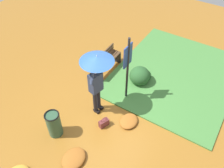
# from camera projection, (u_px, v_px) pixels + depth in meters

# --- Properties ---
(ground_plane) EXTENTS (18.00, 18.00, 0.00)m
(ground_plane) POSITION_uv_depth(u_px,v_px,m) (108.00, 110.00, 7.55)
(ground_plane) COLOR #9E6623
(grass_verge) EXTENTS (4.80, 4.00, 0.05)m
(grass_verge) POSITION_uv_depth(u_px,v_px,m) (175.00, 74.00, 8.70)
(grass_verge) COLOR #47843D
(grass_verge) RESTS_ON ground_plane
(person_with_umbrella) EXTENTS (0.96, 0.96, 2.04)m
(person_with_umbrella) POSITION_uv_depth(u_px,v_px,m) (96.00, 71.00, 6.53)
(person_with_umbrella) COLOR black
(person_with_umbrella) RESTS_ON ground_plane
(info_sign_post) EXTENTS (0.44, 0.07, 2.30)m
(info_sign_post) POSITION_uv_depth(u_px,v_px,m) (128.00, 63.00, 6.94)
(info_sign_post) COLOR black
(info_sign_post) RESTS_ON ground_plane
(handbag) EXTENTS (0.33, 0.24, 0.37)m
(handbag) POSITION_uv_depth(u_px,v_px,m) (104.00, 123.00, 7.03)
(handbag) COLOR brown
(handbag) RESTS_ON ground_plane
(park_bench) EXTENTS (1.40, 0.39, 0.75)m
(park_bench) POSITION_uv_depth(u_px,v_px,m) (106.00, 62.00, 8.62)
(park_bench) COLOR black
(park_bench) RESTS_ON ground_plane
(trash_bin) EXTENTS (0.42, 0.42, 0.83)m
(trash_bin) POSITION_uv_depth(u_px,v_px,m) (54.00, 124.00, 6.64)
(trash_bin) COLOR #2D5138
(trash_bin) RESTS_ON ground_plane
(shrub_cluster) EXTENTS (0.78, 0.71, 0.64)m
(shrub_cluster) POSITION_uv_depth(u_px,v_px,m) (141.00, 76.00, 8.24)
(shrub_cluster) COLOR #285628
(shrub_cluster) RESTS_ON ground_plane
(leaf_pile_by_bench) EXTENTS (0.70, 0.56, 0.15)m
(leaf_pile_by_bench) POSITION_uv_depth(u_px,v_px,m) (74.00, 159.00, 6.27)
(leaf_pile_by_bench) COLOR #A86023
(leaf_pile_by_bench) RESTS_ON ground_plane
(leaf_pile_far_path) EXTENTS (0.62, 0.49, 0.14)m
(leaf_pile_far_path) POSITION_uv_depth(u_px,v_px,m) (129.00, 121.00, 7.15)
(leaf_pile_far_path) COLOR #A86023
(leaf_pile_far_path) RESTS_ON ground_plane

